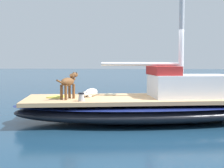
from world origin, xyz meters
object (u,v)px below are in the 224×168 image
deck_winch (81,97)px  deck_towel (57,97)px  sailboat_main (148,109)px  dog_brown (69,83)px  coiled_rope (110,94)px  dog_white (91,93)px

deck_winch → deck_towel: 1.11m
deck_towel → sailboat_main: bearing=97.2°
dog_brown → coiled_rope: dog_brown is taller
deck_winch → coiled_rope: size_ratio=0.65×
dog_white → coiled_rope: dog_white is taller
sailboat_main → dog_white: 1.66m
dog_white → deck_winch: (1.05, -0.05, -0.01)m
dog_brown → deck_towel: size_ratio=1.62×
coiled_rope → sailboat_main: bearing=71.5°
deck_winch → dog_brown: bearing=-135.7°
dog_white → deck_winch: bearing=-2.8°
dog_white → deck_winch: dog_white is taller
dog_brown → deck_winch: (0.43, 0.42, -0.32)m
dog_brown → coiled_rope: (-0.99, 0.99, -0.40)m
dog_brown → dog_white: 0.84m
coiled_rope → deck_towel: bearing=-64.0°
dog_white → deck_towel: bearing=-70.2°
dog_white → deck_winch: size_ratio=4.44×
sailboat_main → deck_towel: (0.31, -2.47, 0.34)m
dog_brown → deck_towel: dog_brown is taller
sailboat_main → dog_brown: bearing=-73.2°
dog_white → deck_towel: 0.93m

